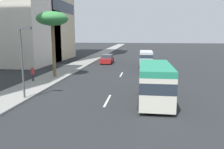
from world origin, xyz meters
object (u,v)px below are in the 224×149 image
at_px(van_second, 146,58).
at_px(car_fourth, 107,59).
at_px(car_third, 149,67).
at_px(palm_tree, 52,20).
at_px(street_lamp, 23,53).
at_px(pedestrian_near_lamp, 33,73).
at_px(minibus_lead, 155,82).

height_order(van_second, car_fourth, van_second).
height_order(car_third, palm_tree, palm_tree).
distance_m(palm_tree, street_lamp, 9.76).
relative_size(car_fourth, palm_tree, 0.60).
distance_m(van_second, car_third, 6.21).
xyz_separation_m(pedestrian_near_lamp, street_lamp, (-6.18, -2.53, 2.68)).
bearing_deg(palm_tree, pedestrian_near_lamp, 157.54).
xyz_separation_m(minibus_lead, car_fourth, (22.42, 7.17, -0.84)).
relative_size(car_third, street_lamp, 0.77).
distance_m(minibus_lead, palm_tree, 15.04).
distance_m(car_third, street_lamp, 17.55).
bearing_deg(minibus_lead, car_third, 0.23).
xyz_separation_m(pedestrian_near_lamp, palm_tree, (3.01, -1.24, 5.72)).
bearing_deg(palm_tree, minibus_lead, -126.68).
distance_m(minibus_lead, car_fourth, 23.56).
height_order(car_third, car_fourth, car_third).
distance_m(minibus_lead, pedestrian_near_lamp, 13.71).
relative_size(pedestrian_near_lamp, street_lamp, 0.28).
height_order(minibus_lead, palm_tree, palm_tree).
bearing_deg(minibus_lead, street_lamp, 94.26).
height_order(palm_tree, street_lamp, palm_tree).
distance_m(car_third, pedestrian_near_lamp, 14.83).
xyz_separation_m(minibus_lead, pedestrian_near_lamp, (5.43, 12.58, -0.59)).
relative_size(van_second, car_fourth, 1.18).
bearing_deg(pedestrian_near_lamp, car_fourth, 1.58).
height_order(car_third, pedestrian_near_lamp, pedestrian_near_lamp).
xyz_separation_m(van_second, pedestrian_near_lamp, (-14.12, 12.17, -0.39)).
bearing_deg(pedestrian_near_lamp, minibus_lead, -94.13).
bearing_deg(car_third, van_second, 3.25).
height_order(van_second, street_lamp, street_lamp).
bearing_deg(van_second, pedestrian_near_lamp, 139.23).
distance_m(van_second, palm_tree, 16.47).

